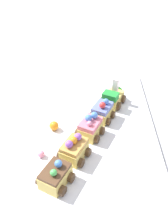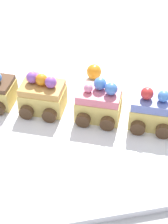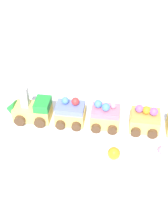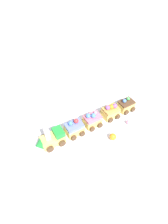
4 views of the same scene
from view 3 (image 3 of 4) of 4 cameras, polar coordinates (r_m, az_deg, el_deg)
The scene contains 8 objects.
ground_plane at distance 0.82m, azimuth 2.56°, elevation -2.85°, with size 10.00×10.00×0.00m, color #B2B2B7.
display_board at distance 0.82m, azimuth 2.57°, elevation -2.54°, with size 0.77×0.40×0.01m, color white.
cake_train_locomotive at distance 0.83m, azimuth -9.91°, elevation 0.36°, with size 0.13×0.10×0.09m.
cake_car_blueberry at distance 0.81m, azimuth -2.51°, elevation -0.23°, with size 0.09×0.09×0.07m.
cake_car_strawberry at distance 0.80m, azimuth 3.92°, elevation -0.80°, with size 0.09×0.09×0.07m.
cake_car_caramel at distance 0.80m, azimuth 11.06°, elevation -1.47°, with size 0.09×0.09×0.07m.
gumball_pink at distance 0.76m, azimuth 14.14°, elevation -6.74°, with size 0.02×0.02×0.02m, color pink.
gumball_orange at distance 0.73m, azimuth 5.72°, elevation -7.46°, with size 0.03×0.03×0.03m, color orange.
Camera 3 is at (0.20, 0.57, 0.56)m, focal length 50.00 mm.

